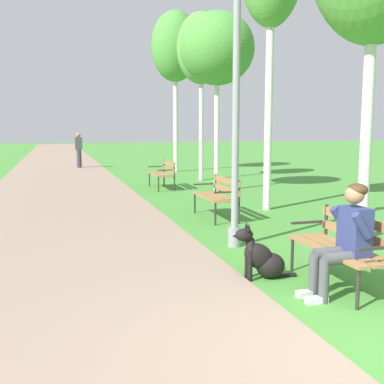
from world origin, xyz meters
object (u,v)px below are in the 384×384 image
at_px(birch_tree_fourth, 217,49).
at_px(pedestrian_distant, 79,150).
at_px(park_bench_far, 163,172).
at_px(lamp_post_near, 236,92).
at_px(person_seated_on_near_bench, 346,236).
at_px(dog_black, 262,258).
at_px(birch_tree_sixth, 175,47).
at_px(park_bench_near, 345,243).
at_px(park_bench_mid, 218,193).
at_px(birch_tree_fifth, 201,49).

relative_size(birch_tree_fourth, pedestrian_distant, 3.09).
height_order(park_bench_far, pedestrian_distant, pedestrian_distant).
relative_size(lamp_post_near, birch_tree_fourth, 0.90).
bearing_deg(lamp_post_near, person_seated_on_near_bench, -81.99).
distance_m(person_seated_on_near_bench, dog_black, 1.09).
bearing_deg(birch_tree_sixth, lamp_post_near, -100.20).
bearing_deg(park_bench_near, park_bench_mid, 90.12).
xyz_separation_m(park_bench_near, park_bench_mid, (-0.01, 4.40, 0.00)).
bearing_deg(birch_tree_fifth, person_seated_on_near_bench, -99.71).
bearing_deg(pedestrian_distant, park_bench_near, -83.10).
height_order(park_bench_mid, pedestrian_distant, pedestrian_distant).
relative_size(park_bench_mid, birch_tree_sixth, 0.22).
height_order(person_seated_on_near_bench, pedestrian_distant, pedestrian_distant).
relative_size(lamp_post_near, pedestrian_distant, 2.78).
distance_m(park_bench_mid, dog_black, 3.99).
xyz_separation_m(park_bench_mid, person_seated_on_near_bench, (-0.20, -4.72, 0.17)).
relative_size(park_bench_far, birch_tree_sixth, 0.22).
bearing_deg(pedestrian_distant, park_bench_mid, -80.90).
relative_size(person_seated_on_near_bench, pedestrian_distant, 0.76).
xyz_separation_m(birch_tree_fourth, birch_tree_sixth, (0.45, 6.61, 1.13)).
distance_m(park_bench_mid, person_seated_on_near_bench, 4.72).
bearing_deg(pedestrian_distant, birch_tree_sixth, -36.08).
distance_m(person_seated_on_near_bench, pedestrian_distant, 18.18).
xyz_separation_m(park_bench_mid, birch_tree_fourth, (1.32, 3.90, 3.55)).
height_order(park_bench_mid, dog_black, park_bench_mid).
distance_m(park_bench_far, dog_black, 8.95).
xyz_separation_m(park_bench_mid, dog_black, (-0.80, -3.90, -0.25)).
distance_m(birch_tree_fourth, birch_tree_fifth, 3.16).
bearing_deg(park_bench_mid, park_bench_far, 90.31).
distance_m(person_seated_on_near_bench, birch_tree_sixth, 16.00).
xyz_separation_m(park_bench_near, lamp_post_near, (-0.55, 2.10, 1.86)).
bearing_deg(lamp_post_near, pedestrian_distant, 95.84).
distance_m(park_bench_near, birch_tree_fifth, 12.21).
relative_size(person_seated_on_near_bench, birch_tree_fifth, 0.21).
distance_m(park_bench_mid, pedestrian_distant, 13.53).
relative_size(park_bench_near, birch_tree_sixth, 0.22).
bearing_deg(birch_tree_fifth, birch_tree_sixth, 90.56).
height_order(park_bench_near, park_bench_far, same).
relative_size(park_bench_far, lamp_post_near, 0.33).
bearing_deg(birch_tree_fourth, park_bench_far, 140.37).
relative_size(birch_tree_sixth, pedestrian_distant, 4.05).
bearing_deg(park_bench_mid, birch_tree_fifth, 75.52).
height_order(lamp_post_near, birch_tree_fifth, birch_tree_fifth).
height_order(dog_black, birch_tree_sixth, birch_tree_sixth).
xyz_separation_m(lamp_post_near, birch_tree_fifth, (2.34, 9.28, 2.19)).
xyz_separation_m(park_bench_near, dog_black, (-0.81, 0.50, -0.25)).
height_order(park_bench_mid, birch_tree_fifth, birch_tree_fifth).
height_order(park_bench_near, park_bench_mid, same).
relative_size(birch_tree_fourth, birch_tree_sixth, 0.76).
bearing_deg(person_seated_on_near_bench, lamp_post_near, 98.01).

